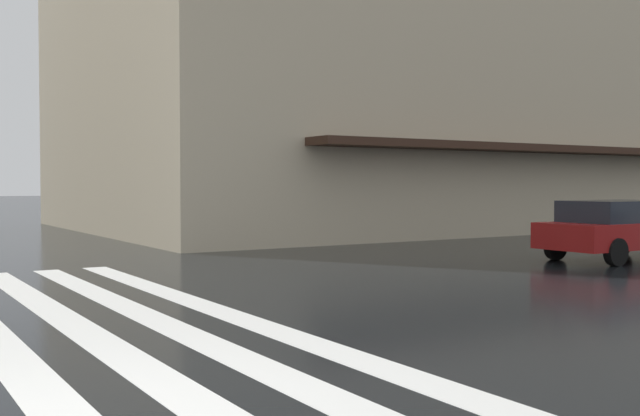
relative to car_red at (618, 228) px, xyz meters
The scene contains 1 object.
car_red is the anchor object (origin of this frame).
Camera 1 is at (-5.61, 1.56, 1.81)m, focal length 41.75 mm.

